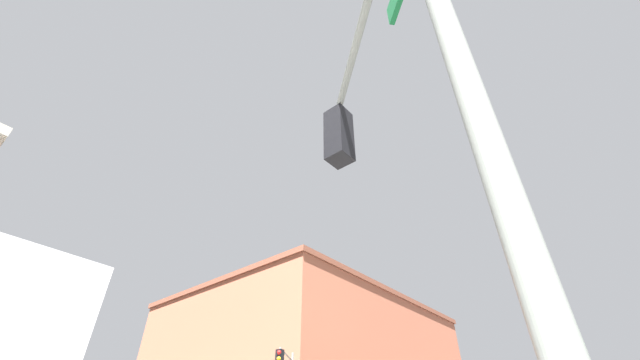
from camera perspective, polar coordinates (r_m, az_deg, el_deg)
The scene contains 1 object.
traffic_signal_near at distance 3.30m, azimuth 8.07°, elevation 12.20°, with size 2.20×2.52×5.60m.
Camera 1 is at (-8.13, -7.11, 1.54)m, focal length 20.79 mm.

